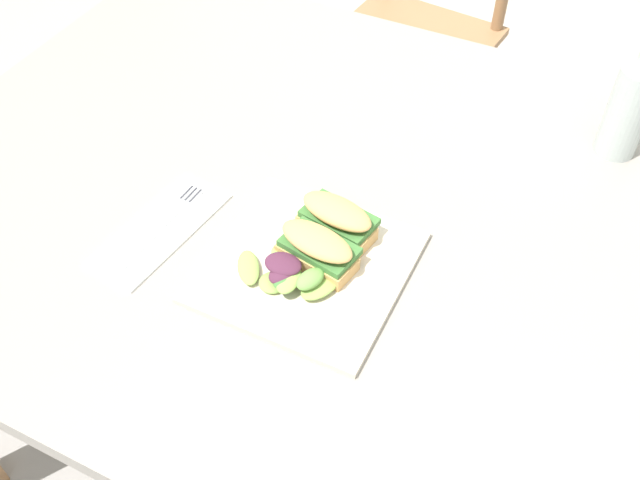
{
  "coord_description": "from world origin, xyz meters",
  "views": [
    {
      "loc": [
        0.19,
        -0.55,
        1.5
      ],
      "look_at": [
        -0.11,
        0.06,
        0.76
      ],
      "focal_mm": 40.72,
      "sensor_mm": 36.0,
      "label": 1
    }
  ],
  "objects_px": {
    "dining_table": "(346,251)",
    "sandwich_half_front": "(317,248)",
    "bottle_cold_brew": "(627,114)",
    "chair_wooden_far": "(417,34)",
    "sandwich_half_back": "(337,219)",
    "fork_on_napkin": "(167,220)",
    "plate_lunch": "(307,267)"
  },
  "relations": [
    {
      "from": "sandwich_half_front",
      "to": "bottle_cold_brew",
      "type": "xyz_separation_m",
      "value": [
        0.32,
        0.43,
        0.03
      ]
    },
    {
      "from": "dining_table",
      "to": "sandwich_half_front",
      "type": "distance_m",
      "value": 0.2
    },
    {
      "from": "plate_lunch",
      "to": "sandwich_half_back",
      "type": "xyz_separation_m",
      "value": [
        0.01,
        0.07,
        0.03
      ]
    },
    {
      "from": "plate_lunch",
      "to": "sandwich_half_front",
      "type": "distance_m",
      "value": 0.04
    },
    {
      "from": "dining_table",
      "to": "fork_on_napkin",
      "type": "bearing_deg",
      "value": -145.67
    },
    {
      "from": "fork_on_napkin",
      "to": "plate_lunch",
      "type": "bearing_deg",
      "value": 2.66
    },
    {
      "from": "bottle_cold_brew",
      "to": "chair_wooden_far",
      "type": "bearing_deg",
      "value": 130.95
    },
    {
      "from": "dining_table",
      "to": "plate_lunch",
      "type": "relative_size",
      "value": 5.33
    },
    {
      "from": "sandwich_half_front",
      "to": "chair_wooden_far",
      "type": "bearing_deg",
      "value": 102.38
    },
    {
      "from": "chair_wooden_far",
      "to": "plate_lunch",
      "type": "height_order",
      "value": "chair_wooden_far"
    },
    {
      "from": "plate_lunch",
      "to": "sandwich_half_back",
      "type": "distance_m",
      "value": 0.08
    },
    {
      "from": "fork_on_napkin",
      "to": "sandwich_half_back",
      "type": "bearing_deg",
      "value": 19.24
    },
    {
      "from": "chair_wooden_far",
      "to": "plate_lunch",
      "type": "xyz_separation_m",
      "value": [
        0.22,
        -1.08,
        0.3
      ]
    },
    {
      "from": "chair_wooden_far",
      "to": "sandwich_half_back",
      "type": "bearing_deg",
      "value": -76.88
    },
    {
      "from": "chair_wooden_far",
      "to": "sandwich_half_front",
      "type": "bearing_deg",
      "value": -77.62
    },
    {
      "from": "plate_lunch",
      "to": "bottle_cold_brew",
      "type": "xyz_separation_m",
      "value": [
        0.33,
        0.44,
        0.07
      ]
    },
    {
      "from": "fork_on_napkin",
      "to": "bottle_cold_brew",
      "type": "bearing_deg",
      "value": 39.36
    },
    {
      "from": "plate_lunch",
      "to": "dining_table",
      "type": "bearing_deg",
      "value": 91.08
    },
    {
      "from": "chair_wooden_far",
      "to": "bottle_cold_brew",
      "type": "xyz_separation_m",
      "value": [
        0.55,
        -0.64,
        0.36
      ]
    },
    {
      "from": "dining_table",
      "to": "chair_wooden_far",
      "type": "xyz_separation_m",
      "value": [
        -0.22,
        0.94,
        -0.19
      ]
    },
    {
      "from": "fork_on_napkin",
      "to": "bottle_cold_brew",
      "type": "distance_m",
      "value": 0.72
    },
    {
      "from": "sandwich_half_back",
      "to": "bottle_cold_brew",
      "type": "relative_size",
      "value": 0.6
    },
    {
      "from": "chair_wooden_far",
      "to": "sandwich_half_front",
      "type": "xyz_separation_m",
      "value": [
        0.24,
        -1.07,
        0.33
      ]
    },
    {
      "from": "plate_lunch",
      "to": "sandwich_half_front",
      "type": "height_order",
      "value": "sandwich_half_front"
    },
    {
      "from": "dining_table",
      "to": "bottle_cold_brew",
      "type": "distance_m",
      "value": 0.48
    },
    {
      "from": "sandwich_half_back",
      "to": "fork_on_napkin",
      "type": "bearing_deg",
      "value": -160.76
    },
    {
      "from": "dining_table",
      "to": "sandwich_half_front",
      "type": "bearing_deg",
      "value": -84.05
    },
    {
      "from": "chair_wooden_far",
      "to": "fork_on_napkin",
      "type": "relative_size",
      "value": 4.69
    },
    {
      "from": "fork_on_napkin",
      "to": "bottle_cold_brew",
      "type": "relative_size",
      "value": 0.94
    },
    {
      "from": "sandwich_half_back",
      "to": "fork_on_napkin",
      "type": "relative_size",
      "value": 0.63
    },
    {
      "from": "sandwich_half_front",
      "to": "sandwich_half_back",
      "type": "bearing_deg",
      "value": 89.85
    },
    {
      "from": "chair_wooden_far",
      "to": "sandwich_half_back",
      "type": "height_order",
      "value": "chair_wooden_far"
    }
  ]
}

